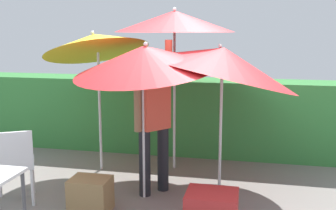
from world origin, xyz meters
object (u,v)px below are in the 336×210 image
at_px(person_vendor, 154,119).
at_px(umbrella_navy, 95,43).
at_px(crate_cardboard, 91,195).
at_px(umbrella_rainbow, 144,59).
at_px(chair_plastic, 14,162).
at_px(umbrella_yellow, 221,62).
at_px(cooler_box, 212,209).
at_px(umbrella_orange, 175,22).

bearing_deg(person_vendor, umbrella_navy, 146.67).
xyz_separation_m(umbrella_navy, crate_cardboard, (0.43, -1.32, -1.62)).
distance_m(umbrella_rainbow, chair_plastic, 1.91).
distance_m(umbrella_yellow, chair_plastic, 2.72).
bearing_deg(umbrella_yellow, cooler_box, -88.28).
relative_size(umbrella_orange, crate_cardboard, 5.26).
bearing_deg(crate_cardboard, umbrella_yellow, 38.92).
xyz_separation_m(umbrella_yellow, cooler_box, (0.03, -1.12, -1.43)).
bearing_deg(chair_plastic, cooler_box, -1.54).
height_order(umbrella_rainbow, cooler_box, umbrella_rainbow).
relative_size(umbrella_orange, cooler_box, 4.34).
bearing_deg(person_vendor, cooler_box, -42.32).
height_order(umbrella_orange, cooler_box, umbrella_orange).
distance_m(umbrella_yellow, crate_cardboard, 2.21).
bearing_deg(person_vendor, umbrella_yellow, 27.77).
bearing_deg(umbrella_navy, umbrella_orange, 15.93).
bearing_deg(umbrella_orange, umbrella_navy, -164.07).
bearing_deg(umbrella_orange, umbrella_rainbow, -96.34).
distance_m(umbrella_navy, chair_plastic, 1.92).
height_order(chair_plastic, cooler_box, chair_plastic).
height_order(umbrella_navy, crate_cardboard, umbrella_navy).
height_order(umbrella_yellow, cooler_box, umbrella_yellow).
relative_size(umbrella_rainbow, cooler_box, 3.74).
xyz_separation_m(chair_plastic, crate_cardboard, (0.93, -0.01, -0.32)).
xyz_separation_m(umbrella_orange, umbrella_yellow, (0.70, -0.55, -0.50)).
distance_m(person_vendor, cooler_box, 1.31).
bearing_deg(cooler_box, umbrella_navy, 142.39).
bearing_deg(cooler_box, crate_cardboard, 177.68).
height_order(umbrella_navy, person_vendor, umbrella_navy).
bearing_deg(person_vendor, chair_plastic, -156.15).
bearing_deg(umbrella_rainbow, umbrella_yellow, 34.97).
height_order(person_vendor, cooler_box, person_vendor).
relative_size(umbrella_rainbow, umbrella_navy, 0.89).
distance_m(person_vendor, chair_plastic, 1.69).
xyz_separation_m(chair_plastic, cooler_box, (2.29, -0.06, -0.33)).
height_order(umbrella_rainbow, umbrella_navy, umbrella_navy).
height_order(person_vendor, chair_plastic, person_vendor).
distance_m(umbrella_rainbow, person_vendor, 0.76).
bearing_deg(umbrella_orange, chair_plastic, -134.05).
height_order(umbrella_rainbow, person_vendor, umbrella_rainbow).
distance_m(umbrella_rainbow, umbrella_orange, 1.21).
height_order(umbrella_orange, crate_cardboard, umbrella_orange).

